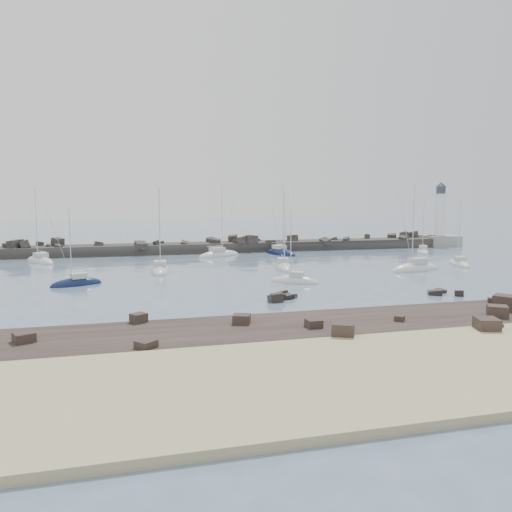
% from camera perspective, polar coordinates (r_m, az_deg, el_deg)
% --- Properties ---
extents(ground, '(400.00, 400.00, 0.00)m').
position_cam_1_polar(ground, '(61.96, 4.07, -3.14)').
color(ground, slate).
rests_on(ground, ground).
extents(sand_strip, '(140.00, 14.00, 1.00)m').
position_cam_1_polar(sand_strip, '(34.09, 21.91, -11.87)').
color(sand_strip, tan).
rests_on(sand_strip, ground).
extents(rock_shelf, '(140.00, 12.24, 2.02)m').
position_cam_1_polar(rock_shelf, '(42.22, 13.89, -7.97)').
color(rock_shelf, black).
rests_on(rock_shelf, ground).
extents(rock_cluster_near, '(3.75, 3.89, 1.52)m').
position_cam_1_polar(rock_cluster_near, '(52.49, 2.91, -4.79)').
color(rock_cluster_near, black).
rests_on(rock_cluster_near, ground).
extents(rock_cluster_far, '(3.71, 3.31, 1.29)m').
position_cam_1_polar(rock_cluster_far, '(58.40, 20.17, -4.11)').
color(rock_cluster_far, black).
rests_on(rock_cluster_far, ground).
extents(breakwater, '(115.00, 6.96, 4.81)m').
position_cam_1_polar(breakwater, '(97.07, -7.52, 0.58)').
color(breakwater, '#282623').
rests_on(breakwater, ground).
extents(lighthouse, '(7.00, 7.00, 14.60)m').
position_cam_1_polar(lighthouse, '(116.92, 20.19, 2.63)').
color(lighthouse, gray).
rests_on(lighthouse, ground).
extents(sailboat_1, '(6.55, 8.30, 13.04)m').
position_cam_1_polar(sailboat_1, '(88.93, -23.45, -0.59)').
color(sailboat_1, silver).
rests_on(sailboat_1, ground).
extents(sailboat_2, '(6.48, 4.12, 10.05)m').
position_cam_1_polar(sailboat_2, '(64.24, -19.84, -3.04)').
color(sailboat_2, '#0F1B41').
rests_on(sailboat_2, ground).
extents(sailboat_3, '(3.45, 8.47, 13.09)m').
position_cam_1_polar(sailboat_3, '(72.52, -10.88, -1.68)').
color(sailboat_3, silver).
rests_on(sailboat_3, ground).
extents(sailboat_4, '(9.09, 6.46, 13.88)m').
position_cam_1_polar(sailboat_4, '(90.46, -4.23, 0.06)').
color(sailboat_4, silver).
rests_on(sailboat_4, ground).
extents(sailboat_5, '(6.12, 4.96, 9.84)m').
position_cam_1_polar(sailboat_5, '(62.48, 4.42, -2.93)').
color(sailboat_5, silver).
rests_on(sailboat_5, ground).
extents(sailboat_6, '(3.52, 7.95, 12.23)m').
position_cam_1_polar(sailboat_6, '(74.50, 3.17, -1.35)').
color(sailboat_6, silver).
rests_on(sailboat_6, ground).
extents(sailboat_7, '(5.27, 9.16, 13.87)m').
position_cam_1_polar(sailboat_7, '(93.32, 2.81, 0.28)').
color(sailboat_7, '#0F1B41').
rests_on(sailboat_7, ground).
extents(sailboat_8, '(8.83, 4.32, 13.56)m').
position_cam_1_polar(sailboat_8, '(76.24, 17.75, -1.47)').
color(sailboat_8, silver).
rests_on(sailboat_8, ground).
extents(sailboat_9, '(4.15, 7.40, 11.23)m').
position_cam_1_polar(sailboat_9, '(84.37, 22.21, -0.90)').
color(sailboat_9, silver).
rests_on(sailboat_9, ground).
extents(sailboat_11, '(4.83, 6.90, 10.71)m').
position_cam_1_polar(sailboat_11, '(100.91, 18.51, 0.42)').
color(sailboat_11, silver).
rests_on(sailboat_11, ground).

